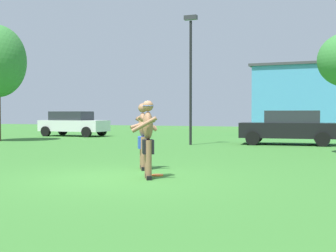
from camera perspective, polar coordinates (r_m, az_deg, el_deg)
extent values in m
plane|color=#38752D|center=(10.07, -6.45, -6.65)|extent=(80.00, 80.00, 0.00)
cube|color=black|center=(9.80, -2.48, -6.60)|extent=(0.23, 0.28, 0.09)
cylinder|color=#936647|center=(9.75, -2.48, -4.35)|extent=(0.13, 0.13, 0.86)
cube|color=black|center=(10.15, -2.64, -6.32)|extent=(0.23, 0.28, 0.09)
cylinder|color=#936647|center=(10.10, -2.65, -4.15)|extent=(0.13, 0.13, 0.86)
cube|color=black|center=(9.90, -2.57, -2.66)|extent=(0.40, 0.45, 0.31)
ellipsoid|color=#936647|center=(9.88, -2.57, 0.04)|extent=(0.37, 0.43, 0.62)
cylinder|color=#936647|center=(9.63, -3.04, 0.19)|extent=(0.57, 0.24, 0.36)
cylinder|color=#936647|center=(10.11, -3.25, 0.26)|extent=(0.48, 0.49, 0.25)
sphere|color=#936647|center=(9.88, -2.57, 2.58)|extent=(0.24, 0.24, 0.24)
cone|color=#194CA5|center=(9.88, -2.57, 2.96)|extent=(0.34, 0.34, 0.13)
cube|color=black|center=(11.79, -3.30, -5.21)|extent=(0.23, 0.28, 0.09)
cylinder|color=#936647|center=(11.75, -3.31, -3.37)|extent=(0.13, 0.13, 0.85)
cube|color=black|center=(11.39, -3.16, -5.45)|extent=(0.23, 0.28, 0.09)
cylinder|color=#936647|center=(11.35, -3.17, -3.54)|extent=(0.13, 0.13, 0.85)
cube|color=blue|center=(11.53, -3.24, -2.11)|extent=(0.39, 0.43, 0.31)
ellipsoid|color=#936647|center=(11.51, -3.24, 0.18)|extent=(0.36, 0.41, 0.62)
cylinder|color=#936647|center=(11.75, -2.84, 0.36)|extent=(0.55, 0.32, 0.34)
cylinder|color=#936647|center=(11.29, -2.65, 0.31)|extent=(0.43, 0.45, 0.41)
sphere|color=#936647|center=(11.51, -3.25, 2.33)|extent=(0.24, 0.24, 0.24)
cylinder|color=orange|center=(10.42, -1.40, -6.29)|extent=(0.29, 0.29, 0.03)
cube|color=black|center=(21.44, 15.01, -0.52)|extent=(4.47, 2.26, 0.70)
cube|color=#282D33|center=(21.42, 15.56, 1.16)|extent=(2.57, 1.84, 0.56)
cylinder|color=black|center=(20.65, 10.77, -1.55)|extent=(0.66, 0.29, 0.64)
cylinder|color=black|center=(22.44, 11.21, -1.30)|extent=(0.66, 0.29, 0.64)
cylinder|color=black|center=(20.57, 19.14, -1.62)|extent=(0.66, 0.29, 0.64)
cylinder|color=black|center=(22.37, 18.92, -1.37)|extent=(0.66, 0.29, 0.64)
cube|color=white|center=(29.11, -11.93, 0.04)|extent=(4.32, 1.86, 0.70)
cube|color=#282D33|center=(29.22, -12.26, 1.28)|extent=(2.43, 1.62, 0.56)
cylinder|color=black|center=(29.09, -8.47, -0.63)|extent=(0.64, 0.23, 0.64)
cylinder|color=black|center=(27.55, -10.37, -0.76)|extent=(0.64, 0.23, 0.64)
cylinder|color=black|center=(30.72, -13.32, -0.54)|extent=(0.64, 0.23, 0.64)
cylinder|color=black|center=(29.27, -15.36, -0.66)|extent=(0.64, 0.23, 0.64)
cylinder|color=black|center=(20.60, 2.91, 5.50)|extent=(0.12, 0.12, 5.69)
cube|color=#333338|center=(21.02, 2.92, 13.67)|extent=(0.60, 0.24, 0.20)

